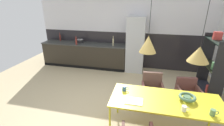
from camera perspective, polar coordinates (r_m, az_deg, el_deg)
name	(u,v)px	position (r m, az deg, el deg)	size (l,w,h in m)	color
ground_plane	(101,113)	(3.88, -4.01, -17.17)	(8.21, 8.21, 0.00)	tan
back_wall_splashback_dark	(123,49)	(6.19, 3.85, 4.85)	(6.32, 0.12, 1.31)	black
back_wall_panel_upper	(124,13)	(5.95, 4.17, 17.01)	(6.32, 0.12, 1.31)	silver
kitchen_counter	(85,55)	(6.29, -9.60, 2.92)	(3.21, 0.63, 0.89)	#2B261D
refrigerator_column	(135,45)	(5.70, 8.28, 6.40)	(0.61, 0.60, 1.91)	#ADAFB2
dining_table	(166,102)	(3.16, 18.38, -12.85)	(1.98, 0.83, 0.73)	gold
armchair_head_of_table	(152,86)	(4.01, 14.02, -7.78)	(0.53, 0.52, 0.80)	brown
armchair_by_stool	(187,90)	(4.15, 25.02, -8.60)	(0.55, 0.54, 0.73)	brown
fruit_bowl	(187,97)	(3.24, 25.01, -10.92)	(0.30, 0.30, 0.09)	#4C704C
open_book	(134,101)	(2.97, 7.73, -13.13)	(0.31, 0.24, 0.02)	white
mug_dark_espresso	(213,113)	(3.06, 32.04, -14.57)	(0.13, 0.08, 0.10)	#5B8456
mug_white_ceramic	(184,108)	(2.95, 24.12, -14.41)	(0.12, 0.08, 0.09)	white
mug_short_terracotta	(124,88)	(3.24, 4.39, -8.91)	(0.13, 0.08, 0.10)	#335B93
cooking_pot	(80,41)	(6.30, -11.18, 7.65)	(0.25, 0.25, 0.15)	black
bottle_wine_green	(60,37)	(6.77, -17.81, 8.57)	(0.06, 0.06, 0.32)	maroon
bottle_oil_tall	(113,42)	(5.73, 0.42, 7.47)	(0.06, 0.06, 0.34)	tan
bottle_vinegar_dark	(76,41)	(6.02, -12.49, 7.51)	(0.07, 0.07, 0.30)	maroon
open_shelf_unit	(212,67)	(4.68, 31.76, -1.30)	(0.30, 1.03, 1.72)	black
pendant_lamp_over_table_near	(148,44)	(2.73, 12.58, 6.48)	(0.28, 0.28, 0.97)	black
pendant_lamp_over_table_far	(199,54)	(2.89, 28.28, 2.71)	(0.33, 0.33, 1.08)	black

